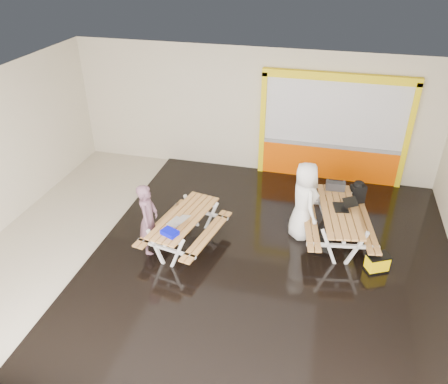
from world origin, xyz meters
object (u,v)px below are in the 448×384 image
(laptop_left, at_px, (178,221))
(picnic_table_right, at_px, (338,217))
(toolbox, at_px, (335,186))
(person_left, at_px, (148,219))
(dark_case, at_px, (322,245))
(person_right, at_px, (304,201))
(backpack, at_px, (358,193))
(fluke_bag, at_px, (377,263))
(blue_pouch, at_px, (170,232))
(picnic_table_left, at_px, (184,224))
(laptop_right, at_px, (344,205))

(laptop_left, bearing_deg, picnic_table_right, 21.26)
(picnic_table_right, distance_m, toolbox, 0.92)
(person_left, xyz_separation_m, dark_case, (3.58, 0.96, -0.71))
(person_right, xyz_separation_m, toolbox, (0.64, 0.79, 0.05))
(person_right, height_order, toolbox, person_right)
(backpack, bearing_deg, person_left, -151.70)
(picnic_table_right, xyz_separation_m, person_left, (-3.86, -1.33, 0.18))
(picnic_table_right, height_order, fluke_bag, picnic_table_right)
(dark_case, relative_size, fluke_bag, 0.74)
(laptop_left, relative_size, blue_pouch, 1.50)
(person_right, distance_m, dark_case, 1.02)
(blue_pouch, xyz_separation_m, fluke_bag, (4.10, 0.82, -0.61))
(toolbox, bearing_deg, picnic_table_left, -148.86)
(laptop_left, distance_m, toolbox, 3.75)
(toolbox, relative_size, dark_case, 1.14)
(picnic_table_right, height_order, backpack, backpack)
(picnic_table_right, relative_size, person_left, 1.45)
(picnic_table_right, bearing_deg, person_left, -160.96)
(fluke_bag, bearing_deg, blue_pouch, -168.71)
(blue_pouch, bearing_deg, laptop_left, 85.85)
(person_left, bearing_deg, person_right, -72.38)
(blue_pouch, relative_size, dark_case, 0.83)
(picnic_table_right, distance_m, dark_case, 0.70)
(person_right, height_order, blue_pouch, person_right)
(picnic_table_left, distance_m, laptop_left, 0.36)
(laptop_right, xyz_separation_m, backpack, (0.31, 0.87, -0.15))
(person_right, distance_m, blue_pouch, 3.04)
(fluke_bag, bearing_deg, toolbox, 119.61)
(person_right, xyz_separation_m, blue_pouch, (-2.49, -1.74, -0.06))
(toolbox, xyz_separation_m, backpack, (0.52, 0.10, -0.18))
(person_left, xyz_separation_m, toolbox, (3.73, 2.19, 0.12))
(picnic_table_right, xyz_separation_m, blue_pouch, (-3.26, -1.67, 0.19))
(blue_pouch, relative_size, toolbox, 0.72)
(blue_pouch, bearing_deg, fluke_bag, 11.29)
(dark_case, bearing_deg, laptop_left, -163.31)
(picnic_table_right, xyz_separation_m, dark_case, (-0.27, -0.37, -0.53))
(picnic_table_left, relative_size, person_left, 1.36)
(laptop_left, xyz_separation_m, fluke_bag, (4.07, 0.40, -0.61))
(picnic_table_left, distance_m, laptop_right, 3.46)
(fluke_bag, bearing_deg, laptop_right, 129.00)
(backpack, bearing_deg, dark_case, -116.73)
(person_left, height_order, blue_pouch, person_left)
(person_right, xyz_separation_m, laptop_left, (-2.46, -1.32, -0.05))
(blue_pouch, distance_m, toolbox, 4.03)
(blue_pouch, xyz_separation_m, backpack, (3.65, 2.63, -0.07))
(laptop_left, height_order, laptop_right, laptop_right)
(laptop_left, bearing_deg, person_right, 28.33)
(laptop_left, bearing_deg, laptop_right, 21.99)
(picnic_table_left, distance_m, toolbox, 3.59)
(picnic_table_right, xyz_separation_m, laptop_right, (0.09, 0.08, 0.26))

